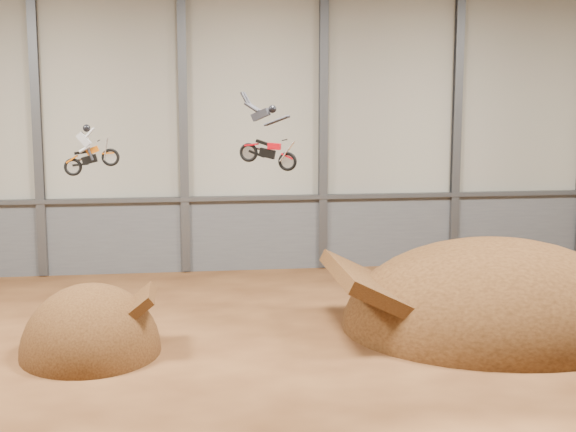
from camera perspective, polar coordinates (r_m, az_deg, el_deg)
The scene contains 12 objects.
floor at distance 25.10m, azimuth 0.83°, elevation -11.20°, with size 40.00×40.00×0.00m, color #4C2A14.
back_wall at distance 38.52m, azimuth -2.45°, elevation 6.44°, with size 40.00×0.10×14.00m, color #A4A191.
lower_band_back at distance 38.99m, azimuth -2.39°, elevation -1.30°, with size 39.80×0.18×3.50m, color #56595E.
steel_rail at distance 38.57m, azimuth -2.39°, elevation 1.29°, with size 39.80×0.35×0.20m, color #47494F.
steel_column_1 at distance 38.71m, azimuth -17.42°, elevation 6.06°, with size 0.40×0.36×13.90m, color #47494F.
steel_column_2 at distance 38.16m, azimuth -7.45°, elevation 6.35°, with size 0.40×0.36×13.90m, color #47494F.
steel_column_3 at distance 38.77m, azimuth 2.52°, elevation 6.45°, with size 0.40×0.36×13.90m, color #47494F.
steel_column_4 at distance 40.48m, azimuth 11.91°, elevation 6.37°, with size 0.40×0.36×13.90m, color #47494F.
takeoff_ramp at distance 27.86m, azimuth -13.81°, elevation -9.41°, with size 4.62×5.33×4.62m, color #361E0D.
landing_ramp at distance 30.92m, azimuth 14.46°, elevation -7.61°, with size 11.34×10.03×6.54m, color #361E0D.
fmx_rider_a at distance 28.44m, azimuth -13.67°, elevation 4.89°, with size 1.91×0.73×1.73m, color #BF5608, non-canonical shape.
fmx_rider_b at distance 26.89m, azimuth -1.57°, elevation 5.99°, with size 2.66×0.76×2.28m, color red, non-canonical shape.
Camera 1 is at (-3.49, -23.33, 8.59)m, focal length 50.00 mm.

